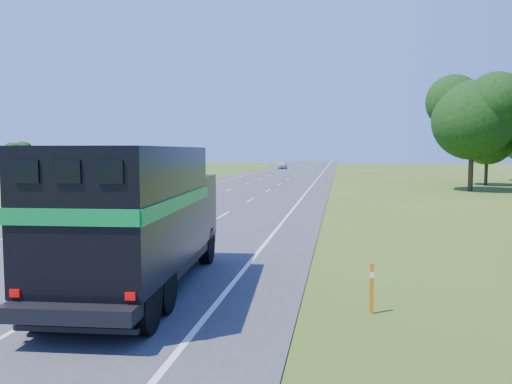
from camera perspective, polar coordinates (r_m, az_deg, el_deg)
road at (r=49.54m, az=-0.22°, el=0.46°), size 15.00×260.00×0.04m
lane_markings at (r=49.53m, az=-0.22°, el=0.49°), size 11.15×260.00×0.01m
horse_truck at (r=13.33m, az=-13.36°, el=-2.57°), size 3.27×8.73×3.79m
white_suv at (r=34.01m, az=-10.50°, el=0.02°), size 3.31×6.81×1.87m
far_car at (r=101.58m, az=3.05°, el=3.08°), size 1.82×4.28×1.44m
delineator at (r=11.90m, az=13.09°, el=-10.50°), size 0.10×0.05×1.18m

